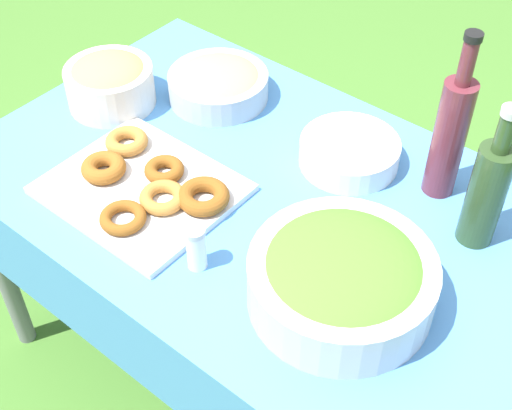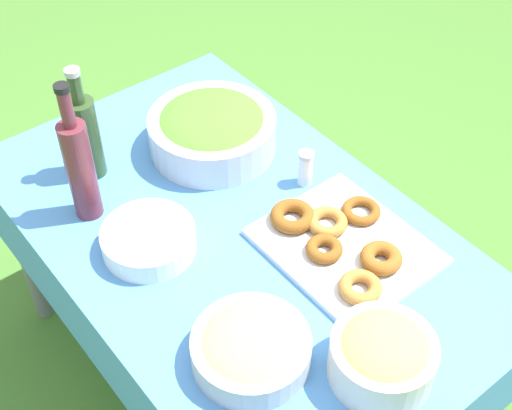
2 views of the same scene
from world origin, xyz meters
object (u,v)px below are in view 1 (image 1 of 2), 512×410
at_px(salad_bowl, 342,278).
at_px(fruit_bowl, 110,82).
at_px(pasta_bowl, 218,83).
at_px(plate_stack, 349,152).
at_px(donut_platter, 145,185).
at_px(olive_oil_bottle, 487,191).
at_px(wine_bottle, 450,134).

bearing_deg(salad_bowl, fruit_bowl, 168.88).
bearing_deg(pasta_bowl, plate_stack, -0.31).
relative_size(donut_platter, olive_oil_bottle, 1.27).
bearing_deg(salad_bowl, wine_bottle, 91.37).
bearing_deg(plate_stack, olive_oil_bottle, -5.26).
bearing_deg(donut_platter, wine_bottle, 40.25).
distance_m(donut_platter, fruit_bowl, 0.35).
height_order(plate_stack, fruit_bowl, fruit_bowl).
xyz_separation_m(donut_platter, olive_oil_bottle, (0.62, 0.33, 0.11)).
bearing_deg(fruit_bowl, olive_oil_bottle, 9.52).
xyz_separation_m(donut_platter, plate_stack, (0.29, 0.36, 0.01)).
bearing_deg(wine_bottle, salad_bowl, -88.63).
relative_size(salad_bowl, fruit_bowl, 1.61).
xyz_separation_m(wine_bottle, fruit_bowl, (-0.79, -0.24, -0.09)).
distance_m(salad_bowl, pasta_bowl, 0.70).
relative_size(pasta_bowl, fruit_bowl, 1.16).
xyz_separation_m(salad_bowl, pasta_bowl, (-0.61, 0.34, -0.02)).
xyz_separation_m(salad_bowl, donut_platter, (-0.50, -0.02, -0.05)).
distance_m(donut_platter, olive_oil_bottle, 0.71).
xyz_separation_m(pasta_bowl, plate_stack, (0.40, -0.00, -0.01)).
distance_m(salad_bowl, fruit_bowl, 0.82).
bearing_deg(olive_oil_bottle, salad_bowl, -111.11).
distance_m(olive_oil_bottle, fruit_bowl, 0.94).
height_order(salad_bowl, wine_bottle, wine_bottle).
distance_m(salad_bowl, donut_platter, 0.50).
distance_m(plate_stack, fruit_bowl, 0.62).
xyz_separation_m(plate_stack, fruit_bowl, (-0.59, -0.19, 0.03)).
bearing_deg(salad_bowl, plate_stack, 121.58).
bearing_deg(salad_bowl, pasta_bowl, 150.51).
relative_size(olive_oil_bottle, wine_bottle, 0.84).
bearing_deg(fruit_bowl, wine_bottle, 16.66).
bearing_deg(plate_stack, donut_platter, -128.54).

